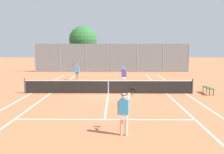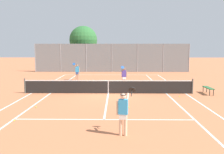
# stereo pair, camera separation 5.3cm
# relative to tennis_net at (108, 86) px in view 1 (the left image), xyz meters

# --- Properties ---
(ground_plane) EXTENTS (120.00, 120.00, 0.00)m
(ground_plane) POSITION_rel_tennis_net_xyz_m (0.00, 0.00, -0.51)
(ground_plane) COLOR #C67047
(court_line_markings) EXTENTS (11.10, 23.90, 0.01)m
(court_line_markings) POSITION_rel_tennis_net_xyz_m (0.00, 0.00, -0.51)
(court_line_markings) COLOR silver
(court_line_markings) RESTS_ON ground
(tennis_net) EXTENTS (12.00, 0.10, 1.07)m
(tennis_net) POSITION_rel_tennis_net_xyz_m (0.00, 0.00, 0.00)
(tennis_net) COLOR #474C47
(tennis_net) RESTS_ON ground
(player_near_side) EXTENTS (0.76, 0.72, 1.77)m
(player_near_side) POSITION_rel_tennis_net_xyz_m (0.82, -8.43, 0.42)
(player_near_side) COLOR beige
(player_near_side) RESTS_ON ground
(player_far_left) EXTENTS (0.63, 0.76, 1.77)m
(player_far_left) POSITION_rel_tennis_net_xyz_m (-3.28, 6.94, 0.42)
(player_far_left) COLOR tan
(player_far_left) RESTS_ON ground
(player_far_right) EXTENTS (0.54, 0.84, 1.77)m
(player_far_right) POSITION_rel_tennis_net_xyz_m (1.20, 3.04, 0.42)
(player_far_right) COLOR tan
(player_far_right) RESTS_ON ground
(loose_tennis_ball_0) EXTENTS (0.07, 0.07, 0.07)m
(loose_tennis_ball_0) POSITION_rel_tennis_net_xyz_m (1.24, -4.18, -0.48)
(loose_tennis_ball_0) COLOR #D1DB33
(loose_tennis_ball_0) RESTS_ON ground
(loose_tennis_ball_1) EXTENTS (0.07, 0.07, 0.07)m
(loose_tennis_ball_1) POSITION_rel_tennis_net_xyz_m (4.76, -1.16, -0.48)
(loose_tennis_ball_1) COLOR #D1DB33
(loose_tennis_ball_1) RESTS_ON ground
(loose_tennis_ball_2) EXTENTS (0.07, 0.07, 0.07)m
(loose_tennis_ball_2) POSITION_rel_tennis_net_xyz_m (-4.95, 6.59, -0.48)
(loose_tennis_ball_2) COLOR #D1DB33
(loose_tennis_ball_2) RESTS_ON ground
(loose_tennis_ball_3) EXTENTS (0.07, 0.07, 0.07)m
(loose_tennis_ball_3) POSITION_rel_tennis_net_xyz_m (-3.82, -4.22, -0.48)
(loose_tennis_ball_3) COLOR #D1DB33
(loose_tennis_ball_3) RESTS_ON ground
(loose_tennis_ball_4) EXTENTS (0.07, 0.07, 0.07)m
(loose_tennis_ball_4) POSITION_rel_tennis_net_xyz_m (-4.00, -6.71, -0.48)
(loose_tennis_ball_4) COLOR #D1DB33
(loose_tennis_ball_4) RESTS_ON ground
(courtside_bench) EXTENTS (0.36, 1.50, 0.47)m
(courtside_bench) POSITION_rel_tennis_net_xyz_m (7.04, -0.05, -0.10)
(courtside_bench) COLOR #2D6638
(courtside_bench) RESTS_ON ground
(back_fence) EXTENTS (20.32, 0.08, 3.72)m
(back_fence) POSITION_rel_tennis_net_xyz_m (-0.00, 15.32, 1.35)
(back_fence) COLOR gray
(back_fence) RESTS_ON ground
(tree_behind_left) EXTENTS (3.97, 3.97, 6.26)m
(tree_behind_left) POSITION_rel_tennis_net_xyz_m (-4.09, 18.53, 3.68)
(tree_behind_left) COLOR brown
(tree_behind_left) RESTS_ON ground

